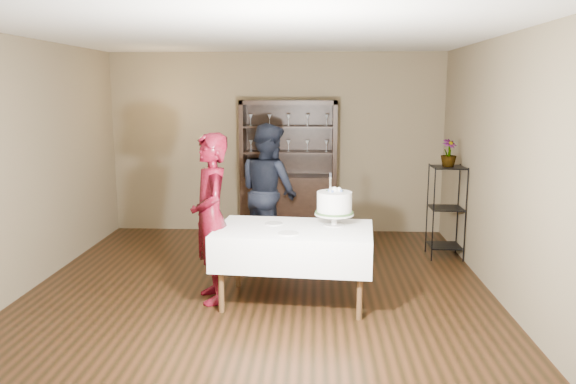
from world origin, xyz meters
name	(u,v)px	position (x,y,z in m)	size (l,w,h in m)	color
floor	(261,285)	(0.00, 0.00, 0.00)	(5.00, 5.00, 0.00)	black
ceiling	(259,35)	(0.00, 0.00, 2.70)	(5.00, 5.00, 0.00)	silver
back_wall	(276,143)	(0.00, 2.50, 1.35)	(5.00, 0.02, 2.70)	brown
wall_left	(33,164)	(-2.50, 0.00, 1.35)	(0.02, 5.00, 2.70)	brown
wall_right	(497,167)	(2.50, 0.00, 1.35)	(0.02, 5.00, 2.70)	brown
china_hutch	(289,191)	(0.20, 2.25, 0.66)	(1.40, 0.48, 2.00)	black
plant_etagere	(446,208)	(2.28, 1.20, 0.65)	(0.42, 0.42, 1.20)	black
cake_table	(294,246)	(0.39, -0.47, 0.60)	(1.64, 1.09, 0.78)	white
woman	(211,218)	(-0.46, -0.46, 0.87)	(0.63, 0.41, 1.73)	#39050B
man	(269,191)	(0.00, 1.09, 0.87)	(0.84, 0.66, 1.74)	black
cake	(334,204)	(0.79, -0.34, 1.00)	(0.46, 0.46, 0.55)	beige
plate_near	(288,233)	(0.34, -0.73, 0.79)	(0.20, 0.20, 0.01)	beige
plate_far	(274,224)	(0.17, -0.33, 0.79)	(0.18, 0.18, 0.01)	beige
potted_plant	(449,153)	(2.28, 1.19, 1.36)	(0.19, 0.19, 0.35)	#3B612E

